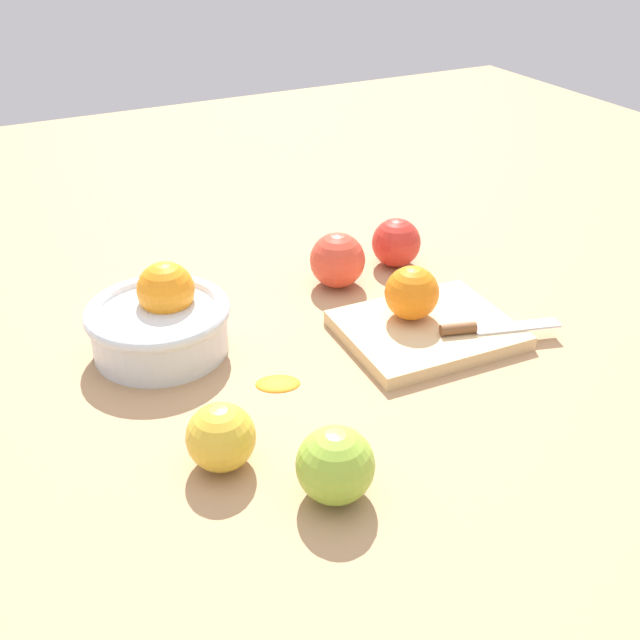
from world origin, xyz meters
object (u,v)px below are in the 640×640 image
at_px(apple_back_right_2, 396,243).
at_px(apple_front_left_2, 221,437).
at_px(orange_on_board, 412,293).
at_px(apple_front_left, 335,465).
at_px(cutting_board, 427,330).
at_px(apple_back_right, 337,260).
at_px(bowl, 160,320).
at_px(knife, 484,328).

bearing_deg(apple_back_right_2, apple_front_left_2, -142.28).
relative_size(orange_on_board, apple_front_left_2, 1.00).
bearing_deg(apple_front_left, cutting_board, 39.89).
relative_size(cutting_board, apple_back_right, 2.68).
bearing_deg(bowl, cutting_board, -21.97).
bearing_deg(apple_front_left_2, apple_front_left, -48.49).
relative_size(apple_front_left_2, apple_back_right_2, 0.95).
bearing_deg(knife, cutting_board, 138.89).
height_order(orange_on_board, knife, orange_on_board).
xyz_separation_m(bowl, apple_front_left, (0.07, -0.32, -0.00)).
height_order(cutting_board, apple_back_right_2, apple_back_right_2).
distance_m(bowl, cutting_board, 0.33).
relative_size(orange_on_board, apple_front_left, 0.93).
relative_size(bowl, knife, 1.14).
xyz_separation_m(bowl, apple_back_right_2, (0.38, 0.07, -0.00)).
xyz_separation_m(bowl, cutting_board, (0.31, -0.12, -0.03)).
relative_size(bowl, apple_back_right_2, 2.41).
xyz_separation_m(knife, apple_front_left, (-0.29, -0.15, 0.01)).
height_order(cutting_board, knife, knife).
bearing_deg(knife, apple_front_left_2, -170.13).
bearing_deg(apple_front_left_2, apple_back_right, 45.27).
distance_m(orange_on_board, apple_front_left, 0.32).
bearing_deg(apple_back_right_2, knife, -94.85).
height_order(bowl, apple_back_right_2, bowl).
bearing_deg(apple_front_left, knife, 27.85).
distance_m(cutting_board, orange_on_board, 0.05).
bearing_deg(orange_on_board, knife, -49.13).
distance_m(bowl, apple_back_right, 0.28).
height_order(knife, apple_front_left, apple_front_left).
distance_m(knife, apple_back_right, 0.24).
height_order(bowl, orange_on_board, bowl).
bearing_deg(knife, apple_back_right, 111.80).
bearing_deg(apple_front_left_2, apple_back_right_2, 37.72).
height_order(apple_front_left_2, apple_back_right_2, apple_back_right_2).
bearing_deg(apple_front_left_2, bowl, 87.49).
height_order(bowl, apple_front_left, bowl).
bearing_deg(apple_back_right, orange_on_board, -79.94).
bearing_deg(apple_front_left_2, cutting_board, 19.11).
height_order(apple_front_left, apple_back_right_2, apple_front_left).
height_order(knife, apple_back_right_2, apple_back_right_2).
relative_size(apple_front_left, apple_back_right_2, 1.03).
relative_size(knife, apple_back_right_2, 2.12).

